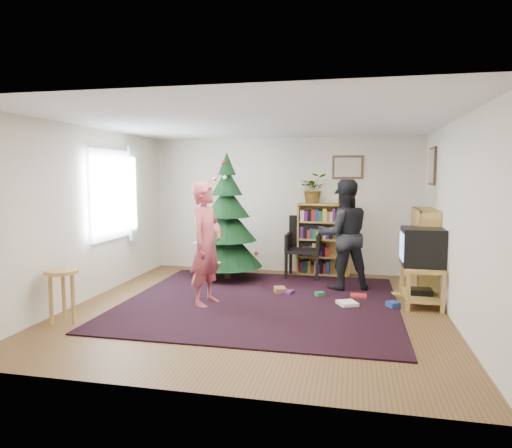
% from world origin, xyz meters
% --- Properties ---
extents(floor, '(5.00, 5.00, 0.00)m').
position_xyz_m(floor, '(0.00, 0.00, 0.00)').
color(floor, brown).
rests_on(floor, ground).
extents(ceiling, '(5.00, 5.00, 0.00)m').
position_xyz_m(ceiling, '(0.00, 0.00, 2.50)').
color(ceiling, white).
rests_on(ceiling, wall_back).
extents(wall_back, '(5.00, 0.02, 2.50)m').
position_xyz_m(wall_back, '(0.00, 2.50, 1.25)').
color(wall_back, silver).
rests_on(wall_back, floor).
extents(wall_front, '(5.00, 0.02, 2.50)m').
position_xyz_m(wall_front, '(0.00, -2.50, 1.25)').
color(wall_front, silver).
rests_on(wall_front, floor).
extents(wall_left, '(0.02, 5.00, 2.50)m').
position_xyz_m(wall_left, '(-2.50, 0.00, 1.25)').
color(wall_left, silver).
rests_on(wall_left, floor).
extents(wall_right, '(0.02, 5.00, 2.50)m').
position_xyz_m(wall_right, '(2.50, 0.00, 1.25)').
color(wall_right, silver).
rests_on(wall_right, floor).
extents(rug, '(3.80, 3.60, 0.02)m').
position_xyz_m(rug, '(0.00, 0.30, 0.01)').
color(rug, black).
rests_on(rug, floor).
extents(window_pane, '(0.04, 1.20, 1.40)m').
position_xyz_m(window_pane, '(-2.47, 0.60, 1.50)').
color(window_pane, silver).
rests_on(window_pane, wall_left).
extents(curtain, '(0.06, 0.35, 1.60)m').
position_xyz_m(curtain, '(-2.43, 1.30, 1.50)').
color(curtain, silver).
rests_on(curtain, wall_left).
extents(picture_back, '(0.55, 0.03, 0.42)m').
position_xyz_m(picture_back, '(1.15, 2.48, 1.95)').
color(picture_back, '#4C3319').
rests_on(picture_back, wall_back).
extents(picture_right, '(0.03, 0.50, 0.60)m').
position_xyz_m(picture_right, '(2.48, 1.75, 1.95)').
color(picture_right, '#4C3319').
rests_on(picture_right, wall_right).
extents(christmas_tree, '(1.21, 1.21, 2.20)m').
position_xyz_m(christmas_tree, '(-0.86, 1.60, 0.92)').
color(christmas_tree, '#3F2816').
rests_on(christmas_tree, rug).
extents(bookshelf_back, '(0.95, 0.30, 1.30)m').
position_xyz_m(bookshelf_back, '(0.75, 2.34, 0.66)').
color(bookshelf_back, gold).
rests_on(bookshelf_back, floor).
extents(bookshelf_right, '(0.30, 0.95, 1.30)m').
position_xyz_m(bookshelf_right, '(2.34, 1.35, 0.66)').
color(bookshelf_right, gold).
rests_on(bookshelf_right, floor).
extents(tv_stand, '(0.50, 0.89, 0.55)m').
position_xyz_m(tv_stand, '(2.22, 0.70, 0.32)').
color(tv_stand, gold).
rests_on(tv_stand, floor).
extents(crt_tv, '(0.56, 0.60, 0.53)m').
position_xyz_m(crt_tv, '(2.22, 0.70, 0.81)').
color(crt_tv, black).
rests_on(crt_tv, tv_stand).
extents(armchair, '(0.60, 0.60, 1.08)m').
position_xyz_m(armchair, '(0.42, 2.13, 0.59)').
color(armchair, black).
rests_on(armchair, rug).
extents(stool, '(0.40, 0.40, 0.66)m').
position_xyz_m(stool, '(-2.20, -1.10, 0.51)').
color(stool, gold).
rests_on(stool, floor).
extents(person_standing, '(0.53, 0.69, 1.71)m').
position_xyz_m(person_standing, '(-0.72, 0.01, 0.86)').
color(person_standing, '#AE454C').
rests_on(person_standing, rug).
extents(person_by_chair, '(1.00, 0.88, 1.74)m').
position_xyz_m(person_by_chair, '(1.12, 1.31, 0.87)').
color(person_by_chair, black).
rests_on(person_by_chair, rug).
extents(potted_plant, '(0.56, 0.52, 0.54)m').
position_xyz_m(potted_plant, '(0.55, 2.34, 1.57)').
color(potted_plant, gray).
rests_on(potted_plant, bookshelf_back).
extents(table_lamp, '(0.27, 0.27, 0.36)m').
position_xyz_m(table_lamp, '(1.05, 2.34, 1.54)').
color(table_lamp, '#A57F33').
rests_on(table_lamp, bookshelf_back).
extents(floor_clutter, '(1.96, 0.95, 0.08)m').
position_xyz_m(floor_clutter, '(1.09, 0.72, 0.04)').
color(floor_clutter, '#A51E19').
rests_on(floor_clutter, rug).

